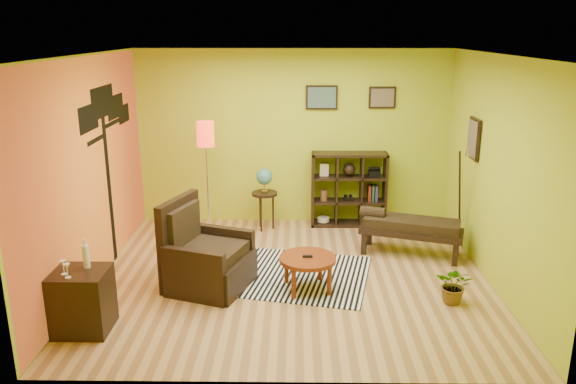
{
  "coord_description": "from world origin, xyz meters",
  "views": [
    {
      "loc": [
        0.04,
        -6.66,
        3.09
      ],
      "look_at": [
        -0.05,
        0.33,
        1.05
      ],
      "focal_mm": 35.0,
      "sensor_mm": 36.0,
      "label": 1
    }
  ],
  "objects_px": {
    "side_cabinet": "(82,300)",
    "cube_shelf": "(350,189)",
    "bench": "(408,226)",
    "armchair": "(205,261)",
    "floor_lamp": "(206,145)",
    "potted_plant": "(454,289)",
    "coffee_table": "(308,262)",
    "globe_table": "(264,184)"
  },
  "relations": [
    {
      "from": "coffee_table",
      "to": "floor_lamp",
      "type": "distance_m",
      "value": 2.54
    },
    {
      "from": "armchair",
      "to": "cube_shelf",
      "type": "xyz_separation_m",
      "value": [
        1.99,
        2.3,
        0.26
      ]
    },
    {
      "from": "side_cabinet",
      "to": "globe_table",
      "type": "xyz_separation_m",
      "value": [
        1.76,
        3.16,
        0.41
      ]
    },
    {
      "from": "side_cabinet",
      "to": "bench",
      "type": "distance_m",
      "value": 4.39
    },
    {
      "from": "floor_lamp",
      "to": "potted_plant",
      "type": "relative_size",
      "value": 3.93
    },
    {
      "from": "bench",
      "to": "potted_plant",
      "type": "xyz_separation_m",
      "value": [
        0.26,
        -1.47,
        -0.24
      ]
    },
    {
      "from": "coffee_table",
      "to": "armchair",
      "type": "relative_size",
      "value": 0.6
    },
    {
      "from": "armchair",
      "to": "globe_table",
      "type": "relative_size",
      "value": 1.16
    },
    {
      "from": "side_cabinet",
      "to": "globe_table",
      "type": "relative_size",
      "value": 1.0
    },
    {
      "from": "side_cabinet",
      "to": "potted_plant",
      "type": "relative_size",
      "value": 2.17
    },
    {
      "from": "armchair",
      "to": "cube_shelf",
      "type": "bearing_deg",
      "value": 49.07
    },
    {
      "from": "cube_shelf",
      "to": "potted_plant",
      "type": "relative_size",
      "value": 2.63
    },
    {
      "from": "coffee_table",
      "to": "side_cabinet",
      "type": "xyz_separation_m",
      "value": [
        -2.39,
        -1.0,
        -0.03
      ]
    },
    {
      "from": "side_cabinet",
      "to": "cube_shelf",
      "type": "xyz_separation_m",
      "value": [
        3.11,
        3.38,
        0.26
      ]
    },
    {
      "from": "side_cabinet",
      "to": "potted_plant",
      "type": "distance_m",
      "value": 4.15
    },
    {
      "from": "armchair",
      "to": "cube_shelf",
      "type": "relative_size",
      "value": 0.96
    },
    {
      "from": "armchair",
      "to": "side_cabinet",
      "type": "relative_size",
      "value": 1.17
    },
    {
      "from": "cube_shelf",
      "to": "floor_lamp",
      "type": "bearing_deg",
      "value": -164.34
    },
    {
      "from": "potted_plant",
      "to": "armchair",
      "type": "bearing_deg",
      "value": 172.03
    },
    {
      "from": "potted_plant",
      "to": "cube_shelf",
      "type": "bearing_deg",
      "value": 109.93
    },
    {
      "from": "globe_table",
      "to": "bench",
      "type": "xyz_separation_m",
      "value": [
        2.08,
        -1.02,
        -0.33
      ]
    },
    {
      "from": "armchair",
      "to": "bench",
      "type": "xyz_separation_m",
      "value": [
        2.71,
        1.06,
        0.08
      ]
    },
    {
      "from": "cube_shelf",
      "to": "side_cabinet",
      "type": "bearing_deg",
      "value": -132.67
    },
    {
      "from": "armchair",
      "to": "potted_plant",
      "type": "height_order",
      "value": "armchair"
    },
    {
      "from": "coffee_table",
      "to": "potted_plant",
      "type": "distance_m",
      "value": 1.75
    },
    {
      "from": "coffee_table",
      "to": "floor_lamp",
      "type": "bearing_deg",
      "value": 129.77
    },
    {
      "from": "coffee_table",
      "to": "bench",
      "type": "distance_m",
      "value": 1.84
    },
    {
      "from": "armchair",
      "to": "floor_lamp",
      "type": "relative_size",
      "value": 0.64
    },
    {
      "from": "floor_lamp",
      "to": "potted_plant",
      "type": "xyz_separation_m",
      "value": [
        3.17,
        -2.1,
        -1.27
      ]
    },
    {
      "from": "armchair",
      "to": "cube_shelf",
      "type": "height_order",
      "value": "cube_shelf"
    },
    {
      "from": "coffee_table",
      "to": "side_cabinet",
      "type": "bearing_deg",
      "value": -157.36
    },
    {
      "from": "side_cabinet",
      "to": "floor_lamp",
      "type": "xyz_separation_m",
      "value": [
        0.92,
        2.76,
        1.11
      ]
    },
    {
      "from": "cube_shelf",
      "to": "bench",
      "type": "height_order",
      "value": "cube_shelf"
    },
    {
      "from": "coffee_table",
      "to": "globe_table",
      "type": "height_order",
      "value": "globe_table"
    },
    {
      "from": "armchair",
      "to": "bench",
      "type": "relative_size",
      "value": 0.77
    },
    {
      "from": "globe_table",
      "to": "bench",
      "type": "height_order",
      "value": "globe_table"
    },
    {
      "from": "bench",
      "to": "potted_plant",
      "type": "bearing_deg",
      "value": -79.86
    },
    {
      "from": "globe_table",
      "to": "bench",
      "type": "distance_m",
      "value": 2.34
    },
    {
      "from": "globe_table",
      "to": "potted_plant",
      "type": "bearing_deg",
      "value": -46.79
    },
    {
      "from": "coffee_table",
      "to": "side_cabinet",
      "type": "height_order",
      "value": "side_cabinet"
    },
    {
      "from": "floor_lamp",
      "to": "cube_shelf",
      "type": "bearing_deg",
      "value": 15.66
    },
    {
      "from": "floor_lamp",
      "to": "potted_plant",
      "type": "bearing_deg",
      "value": -33.49
    }
  ]
}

